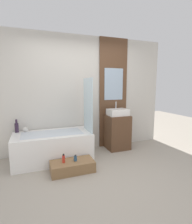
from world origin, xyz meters
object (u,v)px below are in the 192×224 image
at_px(sink, 118,112).
at_px(bottle_soap_secondary, 75,158).
at_px(wooden_step_bench, 72,166).
at_px(vase_round_light, 25,129).
at_px(vase_tall_dark, 17,127).
at_px(bathtub, 53,146).
at_px(bottle_soap_primary, 64,159).

bearing_deg(sink, bottle_soap_secondary, -147.95).
xyz_separation_m(wooden_step_bench, vase_round_light, (-0.76, 0.91, 0.52)).
bearing_deg(vase_tall_dark, wooden_step_bench, -44.92).
distance_m(sink, vase_round_light, 2.05).
bearing_deg(wooden_step_bench, vase_tall_dark, 135.08).
bearing_deg(wooden_step_bench, bathtub, 113.03).
xyz_separation_m(wooden_step_bench, bottle_soap_primary, (-0.15, 0.00, 0.16)).
height_order(vase_tall_dark, bottle_soap_secondary, vase_tall_dark).
bearing_deg(sink, bottle_soap_primary, -151.87).
bearing_deg(bottle_soap_primary, vase_round_light, 123.96).
bearing_deg(vase_round_light, vase_tall_dark, 175.59).
distance_m(bathtub, vase_round_light, 0.67).
height_order(vase_tall_dark, vase_round_light, vase_tall_dark).
bearing_deg(vase_round_light, sink, -4.29).
xyz_separation_m(sink, vase_tall_dark, (-2.19, 0.16, -0.21)).
xyz_separation_m(bathtub, vase_tall_dark, (-0.66, 0.31, 0.39)).
bearing_deg(bathtub, sink, 5.39).
relative_size(bathtub, bottle_soap_secondary, 14.06).
relative_size(bottle_soap_primary, bottle_soap_secondary, 1.45).
xyz_separation_m(sink, bottle_soap_primary, (-1.41, -0.76, -0.62)).
height_order(sink, vase_tall_dark, sink).
bearing_deg(vase_tall_dark, bottle_soap_primary, -50.00).
distance_m(bathtub, sink, 1.64).
height_order(bathtub, sink, sink).
relative_size(vase_tall_dark, bottle_soap_secondary, 2.49).
relative_size(sink, vase_round_light, 4.49).
bearing_deg(wooden_step_bench, bottle_soap_primary, 180.00).
relative_size(sink, vase_tall_dark, 1.70).
relative_size(wooden_step_bench, sink, 1.67).
height_order(vase_round_light, bottle_soap_secondary, vase_round_light).
relative_size(vase_tall_dark, vase_round_light, 2.65).
relative_size(bathtub, sink, 3.33).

